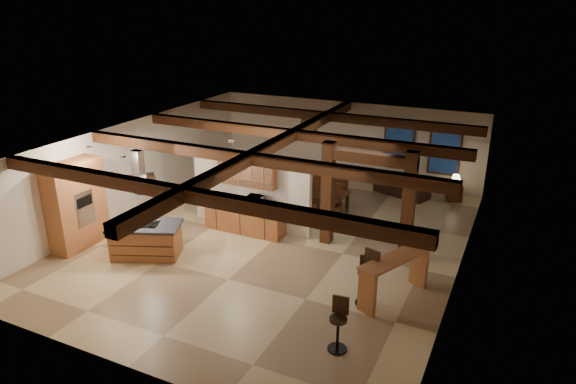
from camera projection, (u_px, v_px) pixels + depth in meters
name	position (u px, v px, depth m)	size (l,w,h in m)	color
ground	(274.00, 239.00, 14.59)	(12.00, 12.00, 0.00)	#C9B586
room_walls	(273.00, 180.00, 13.96)	(12.00, 12.00, 12.00)	silver
ceiling_beams	(273.00, 145.00, 13.62)	(10.00, 12.00, 0.28)	#391C0E
timber_posts	(367.00, 189.00, 13.39)	(2.50, 0.30, 2.90)	#391C0E
partition_wall	(251.00, 192.00, 15.03)	(3.80, 0.18, 2.20)	silver
pantry_cabinet	(76.00, 205.00, 13.84)	(0.67, 1.60, 2.40)	#A06333
back_counter	(245.00, 216.00, 14.92)	(2.50, 0.66, 0.94)	#A06333
upper_display_cabinet	(247.00, 170.00, 14.60)	(1.80, 0.36, 0.95)	#A06333
range_hood	(141.00, 193.00, 13.04)	(1.10, 1.10, 1.40)	silver
back_windows	(421.00, 148.00, 17.95)	(2.70, 0.07, 1.70)	#391C0E
framed_art	(309.00, 130.00, 19.61)	(0.65, 0.05, 0.85)	#391C0E
recessed_cans	(149.00, 148.00, 12.96)	(3.16, 2.46, 0.03)	silver
kitchen_island	(146.00, 240.00, 13.51)	(2.07, 1.60, 0.91)	#A06333
dining_table	(316.00, 202.00, 16.35)	(1.97, 1.10, 0.69)	#402110
sofa	(402.00, 187.00, 17.80)	(1.90, 0.74, 0.56)	black
microwave	(255.00, 200.00, 14.57)	(0.44, 0.30, 0.24)	#AEAEB3
bar_counter	(395.00, 271.00, 11.46)	(1.30, 2.03, 1.06)	#A06333
side_table	(454.00, 193.00, 17.31)	(0.45, 0.45, 0.56)	#391C0E
table_lamp	(456.00, 178.00, 17.12)	(0.30, 0.30, 0.35)	black
bar_stool_a	(339.00, 324.00, 9.84)	(0.38, 0.39, 1.10)	black
bar_stool_b	(368.00, 278.00, 11.29)	(0.47, 0.48, 1.28)	black
bar_stool_c	(366.00, 279.00, 11.43)	(0.39, 0.40, 1.08)	black
dining_chairs	(316.00, 194.00, 16.25)	(2.13, 2.13, 1.22)	#391C0E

